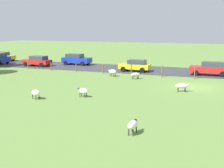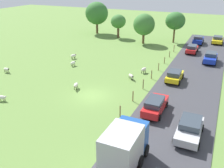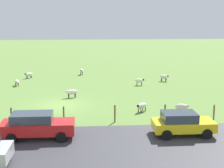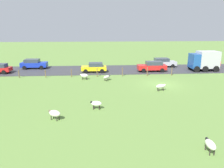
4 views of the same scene
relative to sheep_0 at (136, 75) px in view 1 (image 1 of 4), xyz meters
name	(u,v)px [view 1 (image 1 of 4)]	position (x,y,z in m)	size (l,w,h in m)	color
ground_plane	(195,87)	(-2.39, -6.77, -0.49)	(160.00, 160.00, 0.00)	olive
road_strip	(205,73)	(7.47, -6.77, -0.46)	(8.00, 80.00, 0.06)	#38383D
sheep_0	(136,75)	(0.00, 0.00, 0.00)	(1.17, 1.13, 0.72)	beige
sheep_1	(113,72)	(0.81, 3.07, 0.06)	(0.77, 1.17, 0.83)	beige
sheep_2	(83,91)	(-10.31, 1.41, 0.03)	(0.64, 1.08, 0.76)	white
sheep_4	(182,86)	(-5.18, -5.90, 0.04)	(0.76, 1.28, 0.77)	silver
sheep_5	(133,125)	(-17.57, -5.19, 0.03)	(1.12, 0.48, 0.75)	silver
sheep_6	(36,93)	(-12.35, 4.65, 0.04)	(0.91, 1.13, 0.79)	silver
fence_post_1	(195,73)	(2.51, -6.10, 0.14)	(0.12, 0.12, 1.27)	brown
fence_post_2	(162,71)	(2.51, -2.39, 0.15)	(0.12, 0.12, 1.29)	brown
fence_post_3	(131,70)	(2.51, 1.32, 0.14)	(0.12, 0.12, 1.27)	brown
fence_post_4	(103,69)	(2.51, 5.02, 0.08)	(0.12, 0.12, 1.15)	brown
fence_post_5	(76,68)	(2.51, 8.73, 0.05)	(0.12, 0.12, 1.08)	brown
fence_post_6	(51,67)	(2.51, 12.44, 0.05)	(0.12, 0.12, 1.08)	brown
fence_post_7	(28,65)	(2.51, 16.15, 0.14)	(0.12, 0.12, 1.26)	brown
car_1	(211,68)	(5.46, -7.58, 0.41)	(1.96, 4.59, 1.62)	red
car_2	(2,56)	(9.51, 26.29, 0.34)	(2.20, 3.88, 1.48)	yellow
car_3	(76,59)	(9.24, 12.21, 0.41)	(2.10, 4.33, 1.63)	#1933B2
car_5	(37,61)	(5.67, 16.76, 0.34)	(1.96, 4.20, 1.48)	red
car_7	(135,65)	(5.54, 1.73, 0.35)	(2.00, 3.94, 1.50)	yellow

